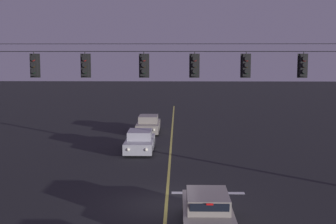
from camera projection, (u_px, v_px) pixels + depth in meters
ground_plane at (166, 205)px, 20.42m from camera, size 180.00×180.00×0.00m
lane_centre_stripe at (170, 161)px, 28.72m from camera, size 0.14×60.00×0.01m
stop_bar_paint at (208, 193)px, 22.13m from camera, size 3.40×0.36×0.01m
signal_span_assembly at (168, 103)px, 22.26m from camera, size 20.41×0.32×7.95m
traffic_light_leftmost at (34, 66)px, 22.16m from camera, size 0.48×0.41×1.22m
traffic_light_left_inner at (85, 66)px, 22.11m from camera, size 0.48×0.41×1.22m
traffic_light_centre at (144, 66)px, 22.05m from camera, size 0.48×0.41×1.22m
traffic_light_right_inner at (195, 66)px, 22.00m from camera, size 0.48×0.41×1.22m
traffic_light_rightmost at (246, 66)px, 21.95m from camera, size 0.48×0.41×1.22m
traffic_light_far_right at (303, 66)px, 21.89m from camera, size 0.48×0.41×1.22m
car_waiting_near_lane at (207, 212)px, 17.55m from camera, size 1.80×4.33×1.39m
car_oncoming_lead at (140, 142)px, 31.43m from camera, size 1.80×4.42×1.39m
car_oncoming_trailing at (148, 125)px, 38.95m from camera, size 1.80×4.42×1.39m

